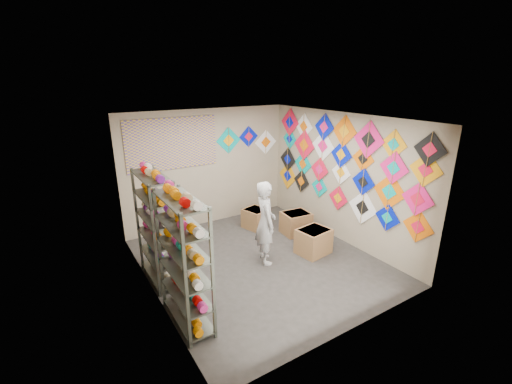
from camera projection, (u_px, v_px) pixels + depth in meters
ground at (260, 261)px, 6.57m from camera, size 4.50×4.50×0.00m
room_walls at (260, 179)px, 6.04m from camera, size 4.50×4.50×4.50m
shelf_rack_front at (184, 262)px, 4.68m from camera, size 0.40×1.10×1.90m
shelf_rack_back at (156, 228)px, 5.73m from camera, size 0.40×1.10×1.90m
string_spools at (168, 238)px, 5.18m from camera, size 0.12×2.36×0.12m
kite_wall_display at (340, 164)px, 7.06m from camera, size 0.06×4.28×2.10m
back_wall_kites at (248, 140)px, 8.29m from camera, size 1.68×0.02×0.77m
poster at (173, 144)px, 7.32m from camera, size 2.00×0.01×1.10m
shopkeeper at (265, 223)px, 6.33m from camera, size 0.80×0.71×1.59m
carton_a at (313, 241)px, 6.80m from camera, size 0.68×0.59×0.51m
carton_b at (296, 223)px, 7.68m from camera, size 0.64×0.55×0.49m
carton_c at (256, 218)px, 7.97m from camera, size 0.60×0.63×0.45m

